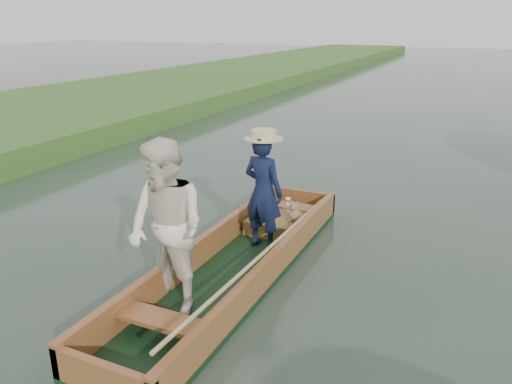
% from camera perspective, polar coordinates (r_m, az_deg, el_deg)
% --- Properties ---
extents(ground, '(120.00, 120.00, 0.00)m').
position_cam_1_polar(ground, '(6.49, -2.27, -9.54)').
color(ground, '#283D30').
rests_on(ground, ground).
extents(punt, '(1.35, 5.00, 1.99)m').
position_cam_1_polar(punt, '(5.99, -4.60, -4.71)').
color(punt, black).
rests_on(punt, ground).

